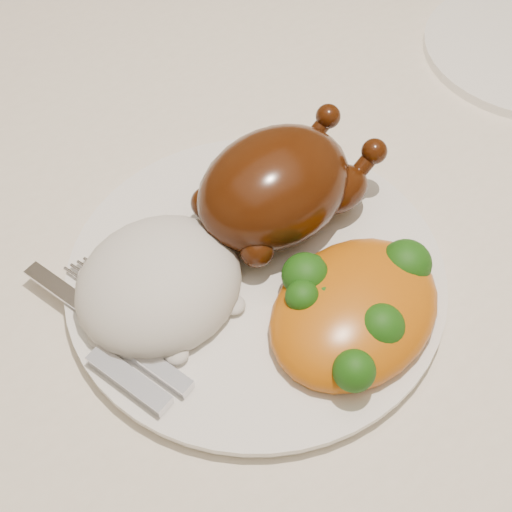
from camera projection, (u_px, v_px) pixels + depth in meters
floor at (279, 483)px, 1.24m from camera, size 4.00×4.00×0.00m
dining_table at (297, 250)px, 0.71m from camera, size 1.60×0.90×0.76m
tablecloth at (300, 202)px, 0.65m from camera, size 1.73×1.03×0.18m
dinner_plate at (256, 276)px, 0.56m from camera, size 0.38×0.38×0.01m
roast_chicken at (278, 186)px, 0.55m from camera, size 0.16×0.11×0.08m
rice_mound at (159, 284)px, 0.53m from camera, size 0.15×0.14×0.07m
mac_and_cheese at (359, 305)px, 0.52m from camera, size 0.17×0.15×0.05m
cutlery at (122, 347)px, 0.50m from camera, size 0.06×0.17×0.01m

